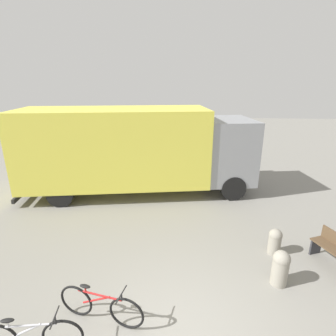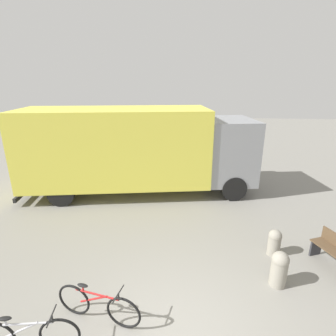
{
  "view_description": "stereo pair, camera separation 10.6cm",
  "coord_description": "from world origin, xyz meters",
  "px_view_note": "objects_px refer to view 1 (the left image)",
  "views": [
    {
      "loc": [
        0.19,
        -3.34,
        4.35
      ],
      "look_at": [
        -0.45,
        4.36,
        1.78
      ],
      "focal_mm": 28.0,
      "sensor_mm": 36.0,
      "label": 1
    },
    {
      "loc": [
        0.29,
        -3.33,
        4.35
      ],
      "look_at": [
        -0.45,
        4.36,
        1.78
      ],
      "focal_mm": 28.0,
      "sensor_mm": 36.0,
      "label": 2
    }
  ],
  "objects_px": {
    "bollard_near_bench": "(280,266)",
    "bollard_far_bench": "(275,241)",
    "bicycle_middle": "(100,306)",
    "delivery_truck": "(136,147)"
  },
  "relations": [
    {
      "from": "bicycle_middle",
      "to": "bollard_far_bench",
      "type": "xyz_separation_m",
      "value": [
        3.88,
        2.4,
        0.02
      ]
    },
    {
      "from": "bicycle_middle",
      "to": "bollard_far_bench",
      "type": "relative_size",
      "value": 2.38
    },
    {
      "from": "delivery_truck",
      "to": "bollard_far_bench",
      "type": "distance_m",
      "value": 5.99
    },
    {
      "from": "bollard_near_bench",
      "to": "bollard_far_bench",
      "type": "bearing_deg",
      "value": 78.92
    },
    {
      "from": "bicycle_middle",
      "to": "delivery_truck",
      "type": "bearing_deg",
      "value": 106.05
    },
    {
      "from": "bollard_near_bench",
      "to": "bollard_far_bench",
      "type": "relative_size",
      "value": 1.18
    },
    {
      "from": "bicycle_middle",
      "to": "bollard_near_bench",
      "type": "relative_size",
      "value": 2.02
    },
    {
      "from": "bicycle_middle",
      "to": "bollard_near_bench",
      "type": "bearing_deg",
      "value": 30.55
    },
    {
      "from": "bollard_near_bench",
      "to": "bollard_far_bench",
      "type": "xyz_separation_m",
      "value": [
        0.22,
        1.12,
        -0.07
      ]
    },
    {
      "from": "bicycle_middle",
      "to": "bollard_near_bench",
      "type": "xyz_separation_m",
      "value": [
        3.66,
        1.28,
        0.09
      ]
    }
  ]
}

